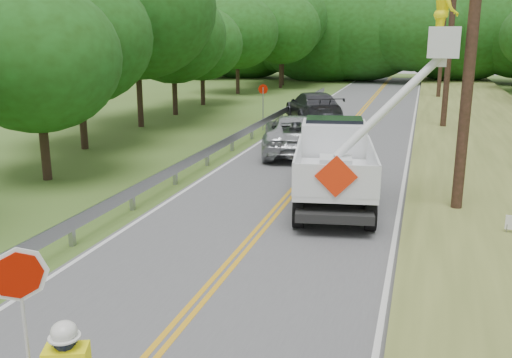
# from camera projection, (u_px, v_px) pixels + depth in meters

# --- Properties ---
(road) EXTENTS (7.20, 96.00, 0.03)m
(road) POSITION_uv_depth(u_px,v_px,m) (314.00, 167.00, 21.82)
(road) COLOR #555558
(road) RESTS_ON ground
(guardrail) EXTENTS (0.18, 48.00, 0.77)m
(guardrail) POSITION_uv_depth(u_px,v_px,m) (225.00, 143.00, 23.64)
(guardrail) COLOR gray
(guardrail) RESTS_ON ground
(utility_poles) EXTENTS (1.60, 43.30, 10.00)m
(utility_poles) POSITION_uv_depth(u_px,v_px,m) (458.00, 28.00, 21.91)
(utility_poles) COLOR black
(utility_poles) RESTS_ON ground
(tall_grass_verge) EXTENTS (7.00, 96.00, 0.30)m
(tall_grass_verge) POSITION_uv_depth(u_px,v_px,m) (512.00, 176.00, 19.82)
(tall_grass_verge) COLOR #57612C
(tall_grass_verge) RESTS_ON ground
(treeline_left) EXTENTS (9.99, 55.48, 10.37)m
(treeline_left) POSITION_uv_depth(u_px,v_px,m) (203.00, 26.00, 37.06)
(treeline_left) COLOR #332319
(treeline_left) RESTS_ON ground
(treeline_horizon) EXTENTS (56.26, 14.68, 11.91)m
(treeline_horizon) POSITION_uv_depth(u_px,v_px,m) (382.00, 30.00, 60.04)
(treeline_horizon) COLOR #1D4111
(treeline_horizon) RESTS_ON ground
(bucket_truck) EXTENTS (4.83, 6.73, 6.40)m
(bucket_truck) POSITION_uv_depth(u_px,v_px,m) (342.00, 151.00, 17.49)
(bucket_truck) COLOR black
(bucket_truck) RESTS_ON road
(suv_silver) EXTENTS (4.01, 6.36, 1.64)m
(suv_silver) POSITION_uv_depth(u_px,v_px,m) (295.00, 134.00, 24.16)
(suv_silver) COLOR #AEB2B5
(suv_silver) RESTS_ON road
(suv_darkgrey) EXTENTS (4.67, 6.49, 1.75)m
(suv_darkgrey) POSITION_uv_depth(u_px,v_px,m) (313.00, 107.00, 32.78)
(suv_darkgrey) COLOR #323338
(suv_darkgrey) RESTS_ON road
(stop_sign_permanent) EXTENTS (0.53, 0.08, 2.47)m
(stop_sign_permanent) POSITION_uv_depth(u_px,v_px,m) (263.00, 100.00, 29.65)
(stop_sign_permanent) COLOR gray
(stop_sign_permanent) RESTS_ON ground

